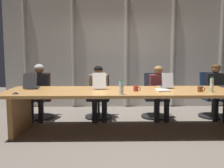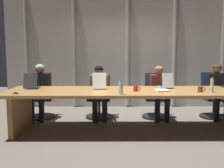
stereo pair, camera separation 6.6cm
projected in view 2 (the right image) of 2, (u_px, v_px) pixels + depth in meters
name	position (u px, v px, depth m)	size (l,w,h in m)	color
ground_plane	(132.00, 131.00, 4.61)	(12.48, 12.48, 0.00)	#6B6056
conference_table	(132.00, 98.00, 4.53)	(4.51, 1.22, 0.75)	#B77F42
curtain_backdrop	(125.00, 53.00, 6.65)	(6.24, 0.17, 2.87)	beige
laptop_left_end	(32.00, 85.00, 4.79)	(0.28, 0.43, 0.29)	#2D2D33
laptop_left_mid	(99.00, 85.00, 4.77)	(0.28, 0.46, 0.30)	beige
laptop_center	(166.00, 85.00, 4.83)	(0.23, 0.39, 0.29)	#BCBCC1
office_chair_left_end	(41.00, 101.00, 5.59)	(0.60, 0.61, 0.98)	#511E19
office_chair_left_mid	(99.00, 101.00, 5.59)	(0.60, 0.60, 0.93)	black
office_chair_center	(155.00, 101.00, 5.60)	(0.60, 0.60, 0.97)	#2D2D38
office_chair_right_mid	(213.00, 100.00, 5.61)	(0.60, 0.60, 0.99)	navy
person_left_end	(40.00, 88.00, 5.39)	(0.38, 0.55, 1.18)	black
person_left_mid	(99.00, 89.00, 5.40)	(0.44, 0.57, 1.14)	olive
person_center	(160.00, 89.00, 5.40)	(0.38, 0.55, 1.14)	brown
person_right_mid	(218.00, 88.00, 5.42)	(0.42, 0.56, 1.18)	black
water_bottle_primary	(212.00, 85.00, 4.25)	(0.06, 0.06, 0.26)	#ADD1B2
water_bottle_secondary	(121.00, 88.00, 4.03)	(0.07, 0.07, 0.23)	silver
coffee_mug_near	(136.00, 89.00, 4.39)	(0.13, 0.08, 0.10)	#B2332D
coffee_mug_far	(200.00, 89.00, 4.29)	(0.13, 0.08, 0.10)	brown
conference_mic_left_side	(16.00, 93.00, 4.10)	(0.11, 0.11, 0.04)	black
spiral_notepad	(163.00, 90.00, 4.45)	(0.24, 0.32, 0.03)	silver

